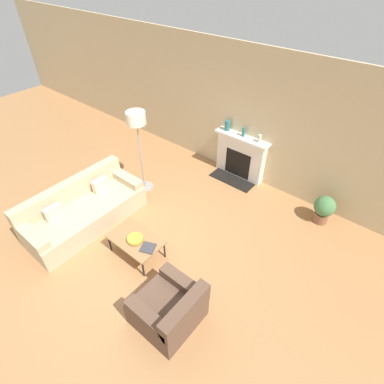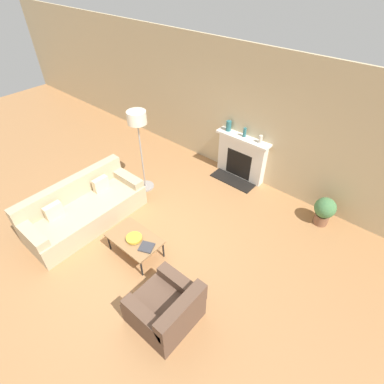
{
  "view_description": "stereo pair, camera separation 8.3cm",
  "coord_description": "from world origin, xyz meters",
  "px_view_note": "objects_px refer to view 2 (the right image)",
  "views": [
    {
      "loc": [
        3.03,
        -2.14,
        4.31
      ],
      "look_at": [
        0.11,
        1.42,
        0.45
      ],
      "focal_mm": 28.0,
      "sensor_mm": 36.0,
      "label": 1
    },
    {
      "loc": [
        3.1,
        -2.09,
        4.31
      ],
      "look_at": [
        0.11,
        1.42,
        0.45
      ],
      "focal_mm": 28.0,
      "sensor_mm": 36.0,
      "label": 2
    }
  ],
  "objects_px": {
    "couch": "(84,209)",
    "mantel_vase_left": "(229,126)",
    "book": "(147,247)",
    "mantel_vase_center_left": "(245,132)",
    "coffee_table": "(135,239)",
    "armchair_near": "(166,308)",
    "bowl": "(134,238)",
    "potted_plant": "(324,210)",
    "mantel_vase_center_right": "(261,139)",
    "floor_lamp": "(138,127)",
    "fireplace": "(241,157)"
  },
  "relations": [
    {
      "from": "couch",
      "to": "mantel_vase_left",
      "type": "bearing_deg",
      "value": -18.0
    },
    {
      "from": "book",
      "to": "mantel_vase_center_left",
      "type": "xyz_separation_m",
      "value": [
        -0.21,
        3.17,
        0.75
      ]
    },
    {
      "from": "coffee_table",
      "to": "mantel_vase_center_left",
      "type": "xyz_separation_m",
      "value": [
        0.11,
        3.17,
        0.79
      ]
    },
    {
      "from": "armchair_near",
      "to": "book",
      "type": "bearing_deg",
      "value": -118.81
    },
    {
      "from": "coffee_table",
      "to": "mantel_vase_left",
      "type": "relative_size",
      "value": 4.06
    },
    {
      "from": "couch",
      "to": "bowl",
      "type": "bearing_deg",
      "value": -86.88
    },
    {
      "from": "potted_plant",
      "to": "mantel_vase_center_right",
      "type": "bearing_deg",
      "value": 170.33
    },
    {
      "from": "couch",
      "to": "mantel_vase_center_left",
      "type": "bearing_deg",
      "value": -24.42
    },
    {
      "from": "couch",
      "to": "floor_lamp",
      "type": "bearing_deg",
      "value": -3.46
    },
    {
      "from": "armchair_near",
      "to": "book",
      "type": "height_order",
      "value": "armchair_near"
    },
    {
      "from": "couch",
      "to": "bowl",
      "type": "distance_m",
      "value": 1.41
    },
    {
      "from": "book",
      "to": "mantel_vase_center_left",
      "type": "distance_m",
      "value": 3.27
    },
    {
      "from": "coffee_table",
      "to": "bowl",
      "type": "height_order",
      "value": "bowl"
    },
    {
      "from": "mantel_vase_left",
      "to": "mantel_vase_center_right",
      "type": "relative_size",
      "value": 1.38
    },
    {
      "from": "fireplace",
      "to": "potted_plant",
      "type": "distance_m",
      "value": 2.14
    },
    {
      "from": "armchair_near",
      "to": "coffee_table",
      "type": "distance_m",
      "value": 1.39
    },
    {
      "from": "book",
      "to": "mantel_vase_left",
      "type": "distance_m",
      "value": 3.33
    },
    {
      "from": "bowl",
      "to": "mantel_vase_center_right",
      "type": "xyz_separation_m",
      "value": [
        0.48,
        3.19,
        0.71
      ]
    },
    {
      "from": "coffee_table",
      "to": "floor_lamp",
      "type": "bearing_deg",
      "value": 132.61
    },
    {
      "from": "couch",
      "to": "book",
      "type": "distance_m",
      "value": 1.7
    },
    {
      "from": "potted_plant",
      "to": "couch",
      "type": "bearing_deg",
      "value": -140.36
    },
    {
      "from": "coffee_table",
      "to": "book",
      "type": "xyz_separation_m",
      "value": [
        0.32,
        -0.01,
        0.04
      ]
    },
    {
      "from": "mantel_vase_left",
      "to": "couch",
      "type": "bearing_deg",
      "value": -108.0
    },
    {
      "from": "mantel_vase_center_right",
      "to": "armchair_near",
      "type": "bearing_deg",
      "value": -78.13
    },
    {
      "from": "fireplace",
      "to": "mantel_vase_center_left",
      "type": "height_order",
      "value": "mantel_vase_center_left"
    },
    {
      "from": "armchair_near",
      "to": "mantel_vase_center_right",
      "type": "distance_m",
      "value": 3.88
    },
    {
      "from": "mantel_vase_center_left",
      "to": "floor_lamp",
      "type": "bearing_deg",
      "value": -128.22
    },
    {
      "from": "mantel_vase_left",
      "to": "mantel_vase_center_left",
      "type": "bearing_deg",
      "value": 0.0
    },
    {
      "from": "bowl",
      "to": "book",
      "type": "relative_size",
      "value": 0.94
    },
    {
      "from": "book",
      "to": "potted_plant",
      "type": "relative_size",
      "value": 0.49
    },
    {
      "from": "fireplace",
      "to": "bowl",
      "type": "relative_size",
      "value": 4.68
    },
    {
      "from": "bowl",
      "to": "floor_lamp",
      "type": "height_order",
      "value": "floor_lamp"
    },
    {
      "from": "coffee_table",
      "to": "bowl",
      "type": "distance_m",
      "value": 0.07
    },
    {
      "from": "coffee_table",
      "to": "mantel_vase_center_left",
      "type": "distance_m",
      "value": 3.27
    },
    {
      "from": "mantel_vase_left",
      "to": "coffee_table",
      "type": "bearing_deg",
      "value": -84.3
    },
    {
      "from": "book",
      "to": "mantel_vase_center_left",
      "type": "height_order",
      "value": "mantel_vase_center_left"
    },
    {
      "from": "couch",
      "to": "mantel_vase_center_right",
      "type": "xyz_separation_m",
      "value": [
        1.88,
        3.27,
        0.83
      ]
    },
    {
      "from": "couch",
      "to": "mantel_vase_center_left",
      "type": "relative_size",
      "value": 11.17
    },
    {
      "from": "armchair_near",
      "to": "floor_lamp",
      "type": "relative_size",
      "value": 0.47
    },
    {
      "from": "fireplace",
      "to": "mantel_vase_center_right",
      "type": "distance_m",
      "value": 0.74
    },
    {
      "from": "armchair_near",
      "to": "coffee_table",
      "type": "height_order",
      "value": "armchair_near"
    },
    {
      "from": "mantel_vase_left",
      "to": "mantel_vase_center_left",
      "type": "relative_size",
      "value": 1.13
    },
    {
      "from": "mantel_vase_center_left",
      "to": "coffee_table",
      "type": "bearing_deg",
      "value": -91.91
    },
    {
      "from": "armchair_near",
      "to": "bowl",
      "type": "relative_size",
      "value": 3.17
    },
    {
      "from": "floor_lamp",
      "to": "mantel_vase_left",
      "type": "bearing_deg",
      "value": 61.24
    },
    {
      "from": "fireplace",
      "to": "mantel_vase_left",
      "type": "height_order",
      "value": "mantel_vase_left"
    },
    {
      "from": "mantel_vase_left",
      "to": "mantel_vase_center_right",
      "type": "height_order",
      "value": "mantel_vase_left"
    },
    {
      "from": "fireplace",
      "to": "mantel_vase_center_left",
      "type": "distance_m",
      "value": 0.64
    },
    {
      "from": "coffee_table",
      "to": "floor_lamp",
      "type": "xyz_separation_m",
      "value": [
        -1.29,
        1.4,
        1.14
      ]
    },
    {
      "from": "floor_lamp",
      "to": "mantel_vase_center_left",
      "type": "relative_size",
      "value": 8.97
    }
  ]
}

